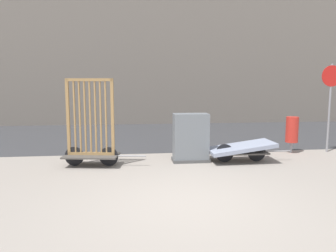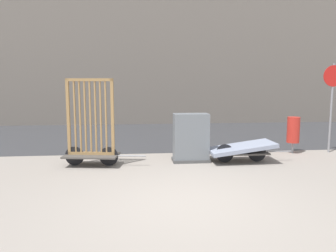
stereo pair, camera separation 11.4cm
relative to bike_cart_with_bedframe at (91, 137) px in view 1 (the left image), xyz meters
name	(u,v)px [view 1 (the left image)]	position (x,y,z in m)	size (l,w,h in m)	color
ground_plane	(187,203)	(1.92, -2.82, -0.74)	(60.00, 60.00, 0.00)	gray
road_strip	(154,135)	(1.92, 4.82, -0.73)	(56.00, 7.08, 0.01)	#38383A
bike_cart_with_bedframe	(91,137)	(0.00, 0.00, 0.00)	(2.07, 0.88, 2.17)	#4C4742
bike_cart_with_mattress	(241,149)	(3.85, 0.00, -0.39)	(2.21, 0.92, 0.54)	#4C4742
utility_cabinet	(191,139)	(2.54, 0.20, -0.14)	(0.97, 0.53, 1.27)	#4C4C4C
trash_bin	(292,130)	(5.72, 0.93, -0.05)	(0.36, 0.36, 1.07)	gray
sign_post	(330,94)	(6.85, 0.92, 1.00)	(0.62, 0.06, 2.63)	gray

